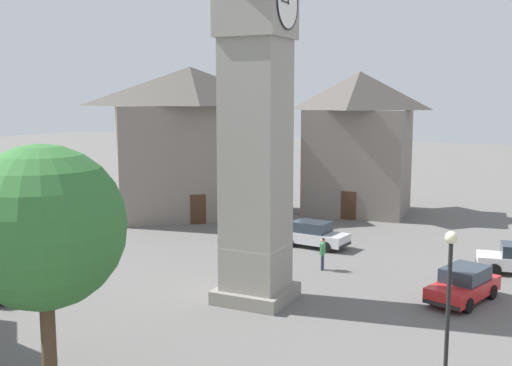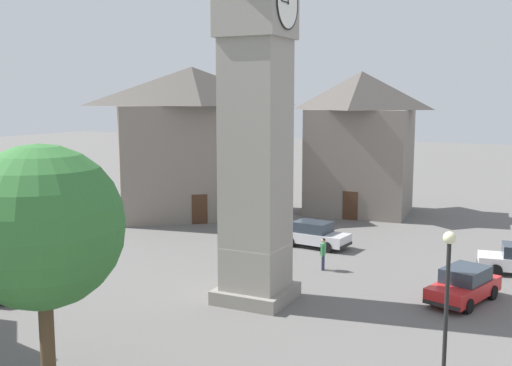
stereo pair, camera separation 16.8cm
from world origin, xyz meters
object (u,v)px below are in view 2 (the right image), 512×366
at_px(car_blue_kerb, 464,285).
at_px(car_red_corner, 12,276).
at_px(pedestrian, 323,251).
at_px(building_shop_left, 193,141).
at_px(clock_tower, 256,27).
at_px(building_corner_back, 360,141).
at_px(car_white_side, 314,234).
at_px(lamp_post, 447,292).
at_px(tree, 42,227).

bearing_deg(car_blue_kerb, car_red_corner, -67.81).
relative_size(pedestrian, building_shop_left, 0.13).
xyz_separation_m(clock_tower, building_corner_back, (-22.17, -1.87, -6.27)).
relative_size(car_white_side, building_shop_left, 0.33).
bearing_deg(pedestrian, lamp_post, 33.53).
bearing_deg(lamp_post, tree, -68.23).
relative_size(car_red_corner, car_white_side, 0.99).
distance_m(car_blue_kerb, tree, 18.07).
distance_m(car_blue_kerb, building_shop_left, 24.51).
relative_size(clock_tower, building_corner_back, 1.86).
distance_m(clock_tower, car_white_side, 15.06).
xyz_separation_m(tree, lamp_post, (-4.32, 10.82, -1.68)).
relative_size(clock_tower, car_white_side, 4.68).
height_order(car_white_side, building_shop_left, building_shop_left).
relative_size(car_blue_kerb, lamp_post, 0.85).
bearing_deg(car_blue_kerb, building_corner_back, -151.06).
distance_m(clock_tower, car_blue_kerb, 14.32).
xyz_separation_m(clock_tower, lamp_post, (6.22, 9.01, -8.32)).
distance_m(tree, building_corner_back, 32.71).
relative_size(building_shop_left, lamp_post, 2.47).
distance_m(pedestrian, building_shop_left, 17.43).
bearing_deg(car_blue_kerb, lamp_post, 4.00).
bearing_deg(clock_tower, pedestrian, 169.47).
bearing_deg(tree, building_corner_back, -179.90).
bearing_deg(building_corner_back, pedestrian, 10.15).
height_order(car_white_side, tree, tree).
height_order(clock_tower, pedestrian, clock_tower).
xyz_separation_m(clock_tower, car_blue_kerb, (-3.76, 8.31, -11.04)).
bearing_deg(lamp_post, building_corner_back, -159.04).
bearing_deg(car_red_corner, building_corner_back, 161.54).
height_order(car_red_corner, lamp_post, lamp_post).
bearing_deg(lamp_post, car_red_corner, -96.63).
bearing_deg(pedestrian, car_blue_kerb, 74.60).
bearing_deg(building_corner_back, car_blue_kerb, 28.94).
bearing_deg(car_blue_kerb, car_white_side, -124.38).
bearing_deg(clock_tower, car_blue_kerb, 114.35).
height_order(car_white_side, building_corner_back, building_corner_back).
xyz_separation_m(car_blue_kerb, car_red_corner, (7.71, -18.89, 0.00)).
relative_size(pedestrian, lamp_post, 0.32).
bearing_deg(building_shop_left, clock_tower, 39.69).
distance_m(car_blue_kerb, lamp_post, 10.37).
height_order(car_red_corner, pedestrian, pedestrian).
xyz_separation_m(car_white_side, pedestrian, (4.44, 2.16, 0.25)).
bearing_deg(building_corner_back, lamp_post, 20.96).
bearing_deg(clock_tower, building_corner_back, -175.18).
xyz_separation_m(car_red_corner, car_white_side, (-14.14, 9.50, 0.00)).
distance_m(clock_tower, car_red_corner, 15.79).
bearing_deg(clock_tower, building_shop_left, -140.31).
xyz_separation_m(building_corner_back, lamp_post, (28.39, 10.87, -2.04)).
distance_m(car_white_side, pedestrian, 4.94).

